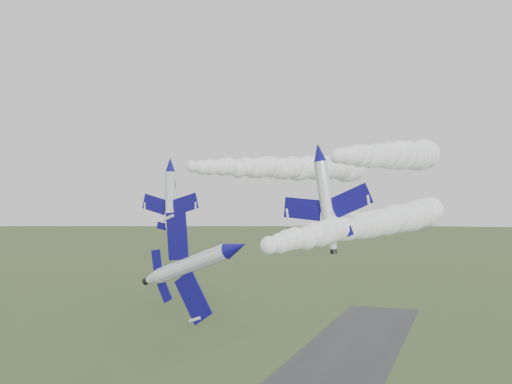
# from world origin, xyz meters

# --- Properties ---
(jet_lead) EXTENTS (5.58, 12.90, 10.13)m
(jet_lead) POSITION_xyz_m (8.91, -1.92, 33.15)
(jet_lead) COLOR silver
(smoke_trail_jet_lead) EXTENTS (17.44, 58.80, 4.97)m
(smoke_trail_jet_lead) POSITION_xyz_m (16.17, 30.07, 34.52)
(smoke_trail_jet_lead) COLOR white
(jet_pair_left) EXTENTS (9.60, 11.32, 2.79)m
(jet_pair_left) POSITION_xyz_m (-9.63, 19.29, 42.53)
(jet_pair_left) COLOR silver
(smoke_trail_jet_pair_left) EXTENTS (18.48, 71.74, 5.91)m
(smoke_trail_jet_pair_left) POSITION_xyz_m (-3.15, 56.73, 44.14)
(smoke_trail_jet_pair_left) COLOR white
(jet_pair_right) EXTENTS (11.61, 13.89, 3.69)m
(jet_pair_right) POSITION_xyz_m (11.12, 19.55, 43.56)
(jet_pair_right) COLOR silver
(smoke_trail_jet_pair_right) EXTENTS (13.81, 53.37, 5.83)m
(smoke_trail_jet_pair_right) POSITION_xyz_m (16.43, 48.89, 45.39)
(smoke_trail_jet_pair_right) COLOR white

